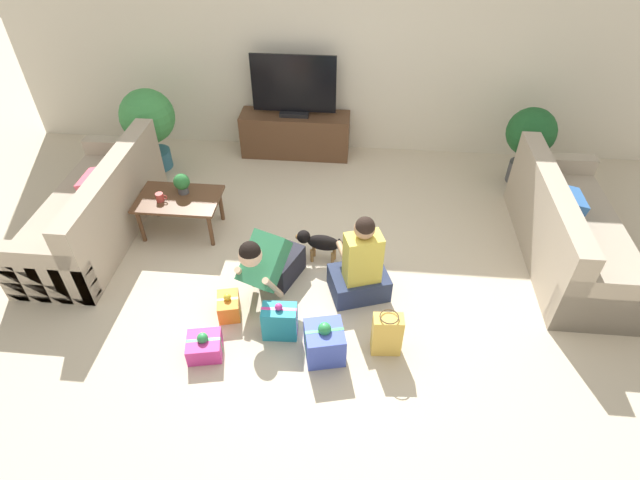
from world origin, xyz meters
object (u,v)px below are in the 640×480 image
Objects in this scene: potted_plant_corner_right at (530,137)px; tabletop_plant at (182,183)px; potted_plant_corner_left at (148,121)px; dog at (318,242)px; gift_box_a at (229,306)px; gift_box_b at (204,346)px; sofa_right at (568,233)px; sofa_left at (96,211)px; gift_bag_a at (387,334)px; gift_box_c at (324,342)px; person_kneeling at (270,263)px; tv_console at (295,135)px; person_sitting at (361,268)px; mug at (160,197)px; coffee_table at (179,202)px; gift_box_d at (280,321)px; tv at (294,89)px.

potted_plant_corner_right is 3.99m from tabletop_plant.
potted_plant_corner_left is 4.64× the size of tabletop_plant.
gift_box_a is (-0.74, -0.80, -0.13)m from dog.
tabletop_plant reaches higher than dog.
gift_box_a is 0.46m from gift_box_b.
potted_plant_corner_right is (-0.15, 1.38, 0.31)m from sofa_right.
sofa_left is at bearing -96.14° from potted_plant_corner_left.
tabletop_plant reaches higher than gift_bag_a.
potted_plant_corner_left is at bearing 130.89° from gift_box_c.
sofa_right is 5.35× the size of gift_box_c.
gift_box_a is at bearing -112.18° from person_kneeling.
sofa_left reaches higher than gift_box_a.
person_sitting is at bearing -69.77° from tv_console.
sofa_left reaches higher than tv_console.
gift_box_b is 1.01m from gift_box_c.
gift_box_a is at bearing -34.56° from dog.
mug is at bearing -123.14° from tv_console.
gift_bag_a is at bearing 6.49° from gift_box_b.
potted_plant_corner_right is at bearing 19.01° from coffee_table.
gift_box_d is (1.27, -1.33, -0.21)m from coffee_table.
mug is at bearing -157.75° from coffee_table.
gift_box_b is at bearing -175.41° from gift_box_c.
potted_plant_corner_right is at bearing 42.71° from gift_box_b.
gift_bag_a is (0.51, 0.09, 0.05)m from gift_box_c.
potted_plant_corner_right reaches higher than tv_console.
tv_console is at bearing 59.71° from coffee_table.
person_kneeling is at bearing -17.30° from person_sitting.
potted_plant_corner_right is at bearing 19.15° from mug.
gift_box_b is at bearing -69.49° from tabletop_plant.
sofa_right reaches higher than gift_box_d.
potted_plant_corner_left is (-4.70, 1.29, 0.35)m from sofa_right.
dog is at bearing -144.37° from potted_plant_corner_right.
person_kneeling is 3.66× the size of tabletop_plant.
person_kneeling is at bearing -48.35° from potted_plant_corner_left.
potted_plant_corner_left is at bearing 113.13° from mug.
tv_console is at bearing 94.84° from gift_box_d.
person_sitting is at bearing -69.77° from tv.
gift_box_a is at bearing -94.74° from tv_console.
tv is 2.72× the size of gift_box_c.
gift_box_b is (-0.43, -0.79, -0.26)m from person_kneeling.
potted_plant_corner_right reaches higher than tabletop_plant.
tv is at bearing 110.35° from gift_bag_a.
tv is 3.44m from gift_bag_a.
gift_bag_a is (2.18, -1.43, -0.17)m from coffee_table.
potted_plant_corner_right is 0.92× the size of potted_plant_corner_left.
person_kneeling is 2.12× the size of gift_box_c.
gift_box_d is at bearing 60.86° from sofa_left.
sofa_right is at bearing -83.86° from potted_plant_corner_right.
gift_box_d is at bearing -5.66° from dog.
tabletop_plant is (-1.48, 0.45, 0.32)m from dog.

